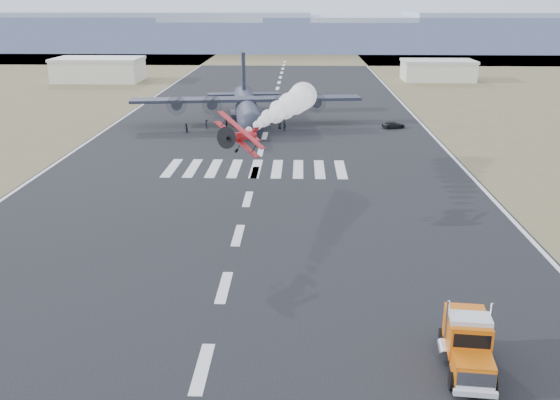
{
  "coord_description": "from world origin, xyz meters",
  "views": [
    {
      "loc": [
        6.27,
        -35.16,
        23.12
      ],
      "look_at": [
        4.31,
        23.5,
        4.0
      ],
      "focal_mm": 40.0,
      "sensor_mm": 36.0,
      "label": 1
    }
  ],
  "objects_px": {
    "support_vehicle": "(394,125)",
    "hangar_left": "(99,69)",
    "crew_b": "(186,128)",
    "semi_truck": "(468,342)",
    "crew_a": "(284,126)",
    "crew_f": "(241,124)",
    "hangar_right": "(438,70)",
    "crew_c": "(207,124)",
    "crew_g": "(243,125)",
    "crew_e": "(280,124)",
    "crew_d": "(227,124)",
    "crew_h": "(245,130)",
    "aerobatic_biplane": "(240,136)",
    "transport_aircraft": "(246,106)"
  },
  "relations": [
    {
      "from": "crew_e",
      "to": "crew_f",
      "type": "relative_size",
      "value": 0.97
    },
    {
      "from": "crew_a",
      "to": "crew_f",
      "type": "distance_m",
      "value": 8.12
    },
    {
      "from": "crew_c",
      "to": "crew_e",
      "type": "bearing_deg",
      "value": -129.41
    },
    {
      "from": "crew_f",
      "to": "crew_h",
      "type": "distance_m",
      "value": 4.57
    },
    {
      "from": "hangar_right",
      "to": "crew_a",
      "type": "xyz_separation_m",
      "value": [
        -42.67,
        -73.24,
        -2.11
      ]
    },
    {
      "from": "crew_c",
      "to": "crew_f",
      "type": "height_order",
      "value": "crew_f"
    },
    {
      "from": "hangar_right",
      "to": "support_vehicle",
      "type": "bearing_deg",
      "value": -107.7
    },
    {
      "from": "crew_g",
      "to": "crew_h",
      "type": "xyz_separation_m",
      "value": [
        0.9,
        -4.51,
        0.06
      ]
    },
    {
      "from": "hangar_right",
      "to": "crew_f",
      "type": "distance_m",
      "value": 88.49
    },
    {
      "from": "transport_aircraft",
      "to": "crew_g",
      "type": "xyz_separation_m",
      "value": [
        -0.18,
        -6.45,
        -2.42
      ]
    },
    {
      "from": "hangar_left",
      "to": "semi_truck",
      "type": "height_order",
      "value": "hangar_left"
    },
    {
      "from": "support_vehicle",
      "to": "crew_a",
      "type": "height_order",
      "value": "crew_a"
    },
    {
      "from": "hangar_left",
      "to": "crew_d",
      "type": "height_order",
      "value": "hangar_left"
    },
    {
      "from": "crew_d",
      "to": "crew_e",
      "type": "relative_size",
      "value": 0.98
    },
    {
      "from": "support_vehicle",
      "to": "crew_h",
      "type": "bearing_deg",
      "value": 85.64
    },
    {
      "from": "transport_aircraft",
      "to": "support_vehicle",
      "type": "relative_size",
      "value": 10.16
    },
    {
      "from": "hangar_left",
      "to": "crew_e",
      "type": "relative_size",
      "value": 13.62
    },
    {
      "from": "aerobatic_biplane",
      "to": "crew_b",
      "type": "bearing_deg",
      "value": 121.05
    },
    {
      "from": "hangar_left",
      "to": "crew_a",
      "type": "bearing_deg",
      "value": -50.96
    },
    {
      "from": "crew_f",
      "to": "crew_a",
      "type": "bearing_deg",
      "value": 26.55
    },
    {
      "from": "transport_aircraft",
      "to": "crew_h",
      "type": "xyz_separation_m",
      "value": [
        0.72,
        -10.96,
        -2.36
      ]
    },
    {
      "from": "crew_a",
      "to": "crew_f",
      "type": "relative_size",
      "value": 0.97
    },
    {
      "from": "crew_e",
      "to": "crew_h",
      "type": "xyz_separation_m",
      "value": [
        -5.96,
        -5.14,
        -0.03
      ]
    },
    {
      "from": "transport_aircraft",
      "to": "crew_c",
      "type": "relative_size",
      "value": 27.14
    },
    {
      "from": "semi_truck",
      "to": "crew_h",
      "type": "bearing_deg",
      "value": 111.58
    },
    {
      "from": "hangar_left",
      "to": "crew_b",
      "type": "bearing_deg",
      "value": -61.95
    },
    {
      "from": "crew_c",
      "to": "crew_b",
      "type": "bearing_deg",
      "value": 104.99
    },
    {
      "from": "support_vehicle",
      "to": "crew_b",
      "type": "height_order",
      "value": "crew_b"
    },
    {
      "from": "crew_e",
      "to": "crew_f",
      "type": "distance_m",
      "value": 7.25
    },
    {
      "from": "crew_h",
      "to": "crew_c",
      "type": "bearing_deg",
      "value": 46.38
    },
    {
      "from": "support_vehicle",
      "to": "crew_b",
      "type": "bearing_deg",
      "value": 80.47
    },
    {
      "from": "crew_h",
      "to": "crew_b",
      "type": "bearing_deg",
      "value": 75.54
    },
    {
      "from": "semi_truck",
      "to": "crew_h",
      "type": "distance_m",
      "value": 75.28
    },
    {
      "from": "hangar_right",
      "to": "aerobatic_biplane",
      "type": "xyz_separation_m",
      "value": [
        -45.9,
        -123.06,
        6.67
      ]
    },
    {
      "from": "support_vehicle",
      "to": "hangar_left",
      "type": "bearing_deg",
      "value": 31.22
    },
    {
      "from": "transport_aircraft",
      "to": "crew_b",
      "type": "bearing_deg",
      "value": -142.41
    },
    {
      "from": "hangar_left",
      "to": "support_vehicle",
      "type": "distance_m",
      "value": 99.92
    },
    {
      "from": "support_vehicle",
      "to": "crew_e",
      "type": "height_order",
      "value": "crew_e"
    },
    {
      "from": "transport_aircraft",
      "to": "support_vehicle",
      "type": "bearing_deg",
      "value": -16.48
    },
    {
      "from": "crew_b",
      "to": "crew_h",
      "type": "xyz_separation_m",
      "value": [
        10.72,
        -0.95,
        0.01
      ]
    },
    {
      "from": "semi_truck",
      "to": "hangar_left",
      "type": "bearing_deg",
      "value": 121.22
    },
    {
      "from": "semi_truck",
      "to": "crew_b",
      "type": "bearing_deg",
      "value": 118.81
    },
    {
      "from": "hangar_left",
      "to": "crew_f",
      "type": "distance_m",
      "value": 82.4
    },
    {
      "from": "support_vehicle",
      "to": "crew_c",
      "type": "relative_size",
      "value": 2.67
    },
    {
      "from": "aerobatic_biplane",
      "to": "crew_c",
      "type": "relative_size",
      "value": 3.59
    },
    {
      "from": "hangar_right",
      "to": "crew_d",
      "type": "relative_size",
      "value": 11.57
    },
    {
      "from": "crew_f",
      "to": "crew_c",
      "type": "bearing_deg",
      "value": -155.13
    },
    {
      "from": "crew_c",
      "to": "crew_g",
      "type": "height_order",
      "value": "crew_g"
    },
    {
      "from": "aerobatic_biplane",
      "to": "support_vehicle",
      "type": "xyz_separation_m",
      "value": [
        23.45,
        52.72,
        -9.08
      ]
    },
    {
      "from": "crew_b",
      "to": "crew_f",
      "type": "height_order",
      "value": "crew_f"
    }
  ]
}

